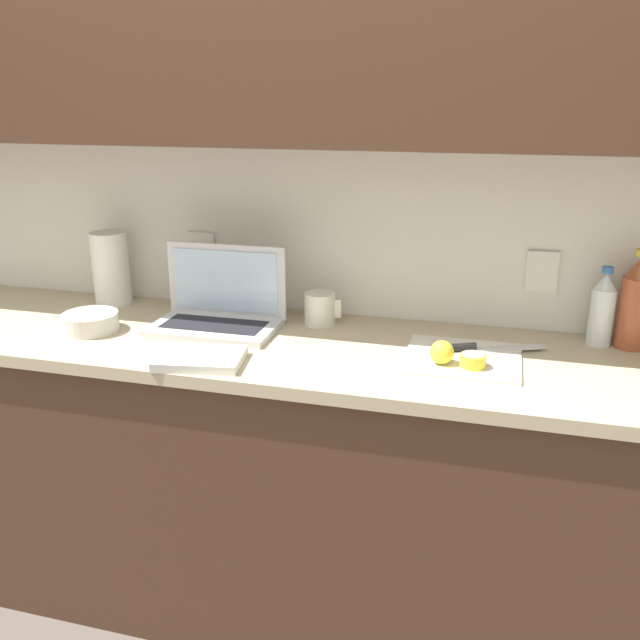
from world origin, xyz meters
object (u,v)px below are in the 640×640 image
at_px(lemon_half_cut, 473,360).
at_px(lemon_whole_beside, 442,352).
at_px(bowl_white, 91,322).
at_px(laptop, 219,308).
at_px(bottle_oil_tall, 635,303).
at_px(paper_towel_roll, 111,268).
at_px(knife, 471,348).
at_px(bottle_green_soda, 602,310).
at_px(measuring_cup, 320,309).
at_px(cutting_board, 462,358).

relative_size(lemon_half_cut, lemon_whole_beside, 1.07).
bearing_deg(bowl_white, laptop, 21.42).
relative_size(bottle_oil_tall, paper_towel_roll, 1.15).
height_order(knife, bottle_green_soda, bottle_green_soda).
height_order(knife, bowl_white, bowl_white).
relative_size(laptop, lemon_whole_beside, 6.14).
bearing_deg(bowl_white, bottle_green_soda, 10.82).
xyz_separation_m(knife, bottle_green_soda, (0.34, 0.16, 0.09)).
height_order(laptop, bowl_white, laptop).
relative_size(laptop, bottle_green_soda, 1.69).
height_order(bottle_green_soda, measuring_cup, bottle_green_soda).
xyz_separation_m(laptop, paper_towel_roll, (-0.44, 0.13, 0.06)).
bearing_deg(knife, measuring_cup, 140.86).
distance_m(lemon_half_cut, lemon_whole_beside, 0.08).
relative_size(knife, lemon_half_cut, 4.43).
height_order(bottle_green_soda, bottle_oil_tall, bottle_oil_tall).
xyz_separation_m(lemon_half_cut, lemon_whole_beside, (-0.08, 0.00, 0.01)).
bearing_deg(laptop, bottle_oil_tall, 6.12).
bearing_deg(cutting_board, bottle_green_soda, 31.43).
distance_m(bottle_oil_tall, paper_towel_roll, 1.60).
relative_size(lemon_half_cut, paper_towel_roll, 0.27).
bearing_deg(lemon_whole_beside, paper_towel_roll, 166.33).
xyz_separation_m(knife, lemon_whole_beside, (-0.07, -0.11, 0.02)).
xyz_separation_m(knife, bowl_white, (-1.09, -0.11, 0.01)).
xyz_separation_m(knife, paper_towel_roll, (-1.18, 0.16, 0.10)).
height_order(cutting_board, bottle_green_soda, bottle_green_soda).
bearing_deg(measuring_cup, cutting_board, -22.74).
relative_size(bottle_green_soda, measuring_cup, 1.97).
relative_size(bottle_oil_tall, measuring_cup, 2.43).
height_order(lemon_whole_beside, paper_towel_roll, paper_towel_roll).
relative_size(knife, measuring_cup, 2.56).
bearing_deg(cutting_board, lemon_whole_beside, -129.69).
height_order(laptop, bottle_green_soda, laptop).
distance_m(cutting_board, lemon_whole_beside, 0.08).
bearing_deg(bottle_green_soda, bottle_oil_tall, 0.00).
bearing_deg(measuring_cup, bottle_oil_tall, 2.24).
xyz_separation_m(laptop, measuring_cup, (0.28, 0.10, -0.01)).
bearing_deg(bowl_white, cutting_board, 2.95).
bearing_deg(knife, lemon_whole_beside, -144.24).
xyz_separation_m(cutting_board, bowl_white, (-1.08, -0.06, 0.02)).
xyz_separation_m(lemon_half_cut, bottle_green_soda, (0.33, 0.28, 0.08)).
bearing_deg(lemon_half_cut, laptop, 169.22).
bearing_deg(lemon_half_cut, lemon_whole_beside, 178.80).
height_order(cutting_board, bowl_white, bowl_white).
xyz_separation_m(lemon_half_cut, measuring_cup, (-0.47, 0.25, 0.02)).
height_order(cutting_board, lemon_half_cut, lemon_half_cut).
xyz_separation_m(bottle_green_soda, bottle_oil_tall, (0.08, 0.00, 0.02)).
height_order(lemon_half_cut, bowl_white, bowl_white).
xyz_separation_m(bottle_oil_tall, paper_towel_roll, (-1.60, -0.01, -0.01)).
bearing_deg(bottle_oil_tall, laptop, -173.32).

